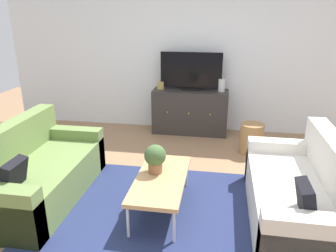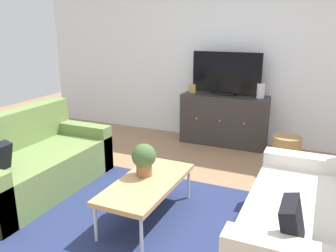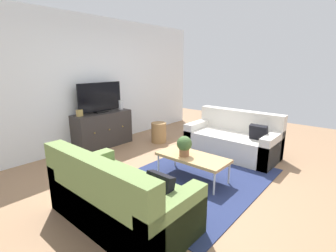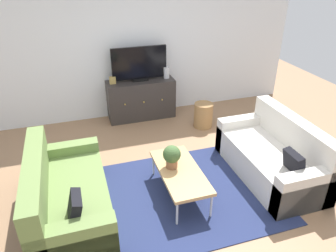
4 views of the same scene
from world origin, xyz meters
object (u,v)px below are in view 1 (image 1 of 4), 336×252
Objects in this scene: coffee_table at (161,180)px; mantel_clock at (161,85)px; flat_screen_tv at (191,71)px; potted_plant at (155,157)px; wicker_basket at (251,139)px; couch_left_side at (34,174)px; couch_right_side at (305,197)px; glass_vase at (222,85)px; tv_console at (190,112)px.

coffee_table is 2.47m from mantel_clock.
flat_screen_tv is (0.06, 2.40, 0.71)m from coffee_table.
potted_plant is 1.95m from wicker_basket.
couch_left_side and couch_right_side have the same top height.
flat_screen_tv is 4.80× the size of glass_vase.
glass_vase is at bearing 109.94° from couch_right_side.
couch_left_side reaches higher than tv_console.
wicker_basket is (0.98, -0.75, -0.83)m from flat_screen_tv.
couch_left_side is 2.81m from tv_console.
couch_left_side is at bearing -130.24° from glass_vase.
potted_plant is 2.33m from mantel_clock.
wicker_basket is (0.98, -0.73, -0.15)m from tv_console.
mantel_clock is (-0.45, 2.38, 0.46)m from coffee_table.
coffee_table is 3.53× the size of potted_plant.
couch_right_side is (2.87, 0.00, 0.00)m from couch_left_side.
mantel_clock is (-0.51, -0.02, -0.25)m from flat_screen_tv.
flat_screen_tv reaches higher than couch_left_side.
flat_screen_tv is (0.14, 2.30, 0.50)m from potted_plant.
couch_right_side is at bearing -76.78° from wicker_basket.
potted_plant is 1.48× the size of glass_vase.
couch_right_side is at bearing 0.43° from coffee_table.
tv_console is 1.23m from wicker_basket.
mantel_clock is 0.29× the size of wicker_basket.
potted_plant is (-0.08, 0.10, 0.20)m from coffee_table.
glass_vase is 1.02m from mantel_clock.
couch_right_side is 5.45× the size of potted_plant.
couch_left_side is at bearing -146.49° from wicker_basket.
tv_console is at bearing 86.54° from potted_plant.
wicker_basket is at bearing 57.81° from coffee_table.
potted_plant reaches higher than coffee_table.
couch_left_side is 8.05× the size of glass_vase.
tv_console is at bearing -179.99° from glass_vase.
tv_console is 0.69m from flat_screen_tv.
flat_screen_tv is at bearing 2.25° from mantel_clock.
tv_console is (0.14, 2.28, -0.18)m from potted_plant.
tv_console is at bearing -90.00° from flat_screen_tv.
flat_screen_tv is 2.24× the size of wicker_basket.
flat_screen_tv is (0.00, 0.02, 0.68)m from tv_console.
potted_plant is at bearing -125.80° from wicker_basket.
tv_console is (-1.37, 2.37, 0.09)m from couch_right_side.
potted_plant is 2.36m from flat_screen_tv.
glass_vase reaches higher than wicker_basket.
flat_screen_tv reaches higher than glass_vase.
potted_plant is (1.36, 0.09, 0.27)m from couch_left_side.
couch_right_side is 1.35× the size of tv_console.
mantel_clock is at bearing 153.96° from wicker_basket.
potted_plant is at bearing 128.15° from coffee_table.
flat_screen_tv reaches higher than couch_right_side.
tv_console reaches higher than coffee_table.
tv_console is 5.96× the size of glass_vase.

